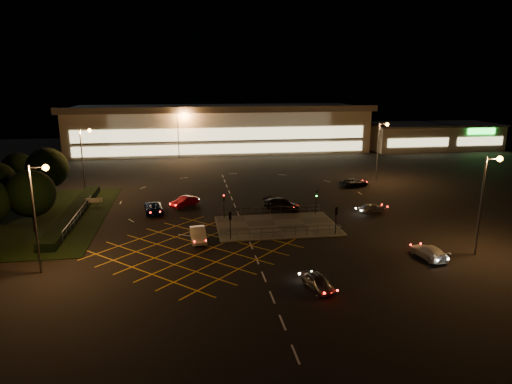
{
  "coord_description": "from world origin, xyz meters",
  "views": [
    {
      "loc": [
        -8.51,
        -53.26,
        17.24
      ],
      "look_at": [
        0.92,
        7.31,
        2.0
      ],
      "focal_mm": 32.0,
      "sensor_mm": 36.0,
      "label": 1
    }
  ],
  "objects": [
    {
      "name": "pedestrian_island",
      "position": [
        2.0,
        -2.0,
        0.06
      ],
      "size": [
        14.0,
        9.0,
        0.12
      ],
      "primitive_type": "cube",
      "color": "#4C4944",
      "rests_on": "ground"
    },
    {
      "name": "tree_d",
      "position": [
        -34.0,
        20.0,
        4.02
      ],
      "size": [
        4.68,
        4.68,
        6.37
      ],
      "color": "black",
      "rests_on": "ground"
    },
    {
      "name": "car_queue_white",
      "position": [
        -7.5,
        -5.65,
        0.73
      ],
      "size": [
        1.82,
        4.53,
        1.46
      ],
      "primitive_type": "imported",
      "rotation": [
        0.0,
        0.0,
        0.06
      ],
      "color": "white",
      "rests_on": "ground"
    },
    {
      "name": "car_right_silver",
      "position": [
        15.6,
        1.79,
        0.62
      ],
      "size": [
        3.91,
        2.33,
        1.25
      ],
      "primitive_type": "imported",
      "rotation": [
        0.0,
        0.0,
        1.82
      ],
      "color": "#A3A4AA",
      "rests_on": "ground"
    },
    {
      "name": "car_left_blue",
      "position": [
        -12.95,
        6.0,
        0.67
      ],
      "size": [
        2.87,
        5.05,
        1.33
      ],
      "primitive_type": "imported",
      "rotation": [
        0.0,
        0.0,
        0.14
      ],
      "color": "#0C1B49",
      "rests_on": "ground"
    },
    {
      "name": "retail_unit_b",
      "position": [
        62.0,
        53.96,
        3.22
      ],
      "size": [
        14.8,
        14.8,
        6.35
      ],
      "color": "beige",
      "rests_on": "ground"
    },
    {
      "name": "streetlight_nw",
      "position": [
        -23.56,
        18.0,
        6.56
      ],
      "size": [
        1.78,
        0.56,
        10.03
      ],
      "color": "slate",
      "rests_on": "ground"
    },
    {
      "name": "retail_unit_a",
      "position": [
        46.0,
        53.97,
        3.21
      ],
      "size": [
        18.8,
        14.8,
        6.35
      ],
      "color": "beige",
      "rests_on": "ground"
    },
    {
      "name": "streetlight_se",
      "position": [
        20.44,
        -14.0,
        6.56
      ],
      "size": [
        1.78,
        0.56,
        10.03
      ],
      "color": "slate",
      "rests_on": "ground"
    },
    {
      "name": "car_far_dkgrey",
      "position": [
        4.12,
        5.0,
        0.74
      ],
      "size": [
        5.23,
        4.9,
        1.48
      ],
      "primitive_type": "imported",
      "rotation": [
        0.0,
        0.0,
        0.86
      ],
      "color": "black",
      "rests_on": "ground"
    },
    {
      "name": "streetlight_ne",
      "position": [
        24.44,
        20.0,
        6.56
      ],
      "size": [
        1.78,
        0.56,
        10.03
      ],
      "color": "slate",
      "rests_on": "ground"
    },
    {
      "name": "tree_e",
      "position": [
        -26.0,
        0.0,
        4.64
      ],
      "size": [
        5.4,
        5.4,
        7.35
      ],
      "color": "black",
      "rests_on": "ground"
    },
    {
      "name": "signal_sw",
      "position": [
        -4.0,
        -5.99,
        2.37
      ],
      "size": [
        0.28,
        0.3,
        3.15
      ],
      "rotation": [
        0.0,
        0.0,
        3.14
      ],
      "color": "black",
      "rests_on": "pedestrian_island"
    },
    {
      "name": "grass_verge",
      "position": [
        -28.0,
        6.0,
        0.04
      ],
      "size": [
        18.0,
        30.0,
        0.08
      ],
      "primitive_type": "cube",
      "color": "black",
      "rests_on": "ground"
    },
    {
      "name": "streetlight_sw",
      "position": [
        -21.56,
        -12.0,
        6.56
      ],
      "size": [
        1.78,
        0.56,
        10.03
      ],
      "color": "slate",
      "rests_on": "ground"
    },
    {
      "name": "streetlight_far_right",
      "position": [
        30.44,
        50.0,
        6.56
      ],
      "size": [
        1.78,
        0.56,
        10.03
      ],
      "color": "slate",
      "rests_on": "ground"
    },
    {
      "name": "signal_nw",
      "position": [
        -4.0,
        1.99,
        2.37
      ],
      "size": [
        0.28,
        0.3,
        3.15
      ],
      "color": "black",
      "rests_on": "pedestrian_island"
    },
    {
      "name": "ground",
      "position": [
        0.0,
        0.0,
        0.0
      ],
      "size": [
        180.0,
        180.0,
        0.0
      ],
      "primitive_type": "plane",
      "color": "black",
      "rests_on": "ground"
    },
    {
      "name": "tree_c",
      "position": [
        -28.0,
        14.0,
        4.95
      ],
      "size": [
        5.76,
        5.76,
        7.84
      ],
      "color": "black",
      "rests_on": "ground"
    },
    {
      "name": "car_approach_white",
      "position": [
        14.86,
        -14.15,
        0.65
      ],
      "size": [
        2.42,
        4.68,
        1.3
      ],
      "primitive_type": "imported",
      "rotation": [
        0.0,
        0.0,
        3.28
      ],
      "color": "silver",
      "rests_on": "ground"
    },
    {
      "name": "car_east_grey",
      "position": [
        18.73,
        16.49,
        0.66
      ],
      "size": [
        5.19,
        3.37,
        1.33
      ],
      "primitive_type": "imported",
      "rotation": [
        0.0,
        0.0,
        1.83
      ],
      "color": "black",
      "rests_on": "ground"
    },
    {
      "name": "car_circ_red",
      "position": [
        -8.93,
        8.62,
        0.69
      ],
      "size": [
        4.14,
        3.89,
        1.39
      ],
      "primitive_type": "imported",
      "rotation": [
        0.0,
        0.0,
        5.43
      ],
      "color": "maroon",
      "rests_on": "ground"
    },
    {
      "name": "car_near_silver",
      "position": [
        2.06,
        -19.11,
        0.65
      ],
      "size": [
        2.41,
        4.07,
        1.3
      ],
      "primitive_type": "imported",
      "rotation": [
        0.0,
        0.0,
        0.24
      ],
      "color": "#A7A8AE",
      "rests_on": "ground"
    },
    {
      "name": "supermarket",
      "position": [
        0.0,
        61.95,
        5.31
      ],
      "size": [
        72.0,
        26.5,
        10.5
      ],
      "color": "beige",
      "rests_on": "ground"
    },
    {
      "name": "signal_se",
      "position": [
        8.0,
        -5.99,
        2.37
      ],
      "size": [
        0.28,
        0.3,
        3.15
      ],
      "rotation": [
        0.0,
        0.0,
        3.14
      ],
      "color": "black",
      "rests_on": "pedestrian_island"
    },
    {
      "name": "streetlight_far_left",
      "position": [
        -9.56,
        48.0,
        6.56
      ],
      "size": [
        1.78,
        0.56,
        10.03
      ],
      "color": "slate",
      "rests_on": "ground"
    },
    {
      "name": "hedge",
      "position": [
        -23.0,
        6.0,
        0.5
      ],
      "size": [
        2.0,
        26.0,
        1.0
      ],
      "primitive_type": "cube",
      "color": "black",
      "rests_on": "ground"
    },
    {
      "name": "signal_ne",
      "position": [
        8.0,
        1.99,
        2.37
      ],
      "size": [
        0.28,
        0.3,
        3.15
      ],
      "color": "black",
      "rests_on": "pedestrian_island"
    }
  ]
}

